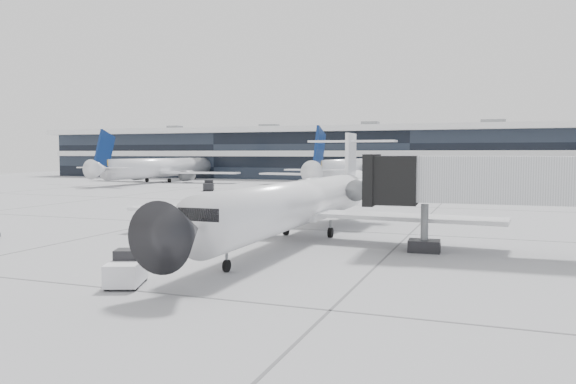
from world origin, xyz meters
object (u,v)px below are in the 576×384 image
at_px(jet_bridge, 549,181).
at_px(baggage_tug, 126,270).
at_px(ramp_worker, 167,230).
at_px(regional_jet, 302,201).

xyz_separation_m(jet_bridge, baggage_tug, (-17.36, -12.95, -3.47)).
bearing_deg(ramp_worker, jet_bridge, 173.32).
height_order(regional_jet, ramp_worker, regional_jet).
relative_size(regional_jet, baggage_tug, 12.00).
xyz_separation_m(regional_jet, baggage_tug, (-2.90, -14.80, -1.85)).
distance_m(regional_jet, jet_bridge, 14.67).
height_order(ramp_worker, baggage_tug, ramp_worker).
bearing_deg(ramp_worker, baggage_tug, 95.58).
xyz_separation_m(jet_bridge, ramp_worker, (-21.14, -3.79, -3.11)).
bearing_deg(baggage_tug, regional_jet, 57.61).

